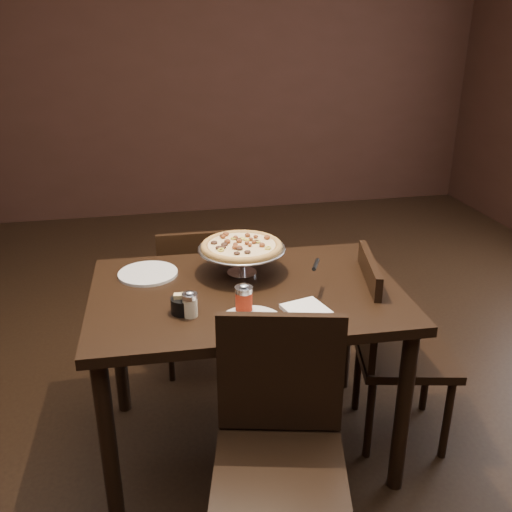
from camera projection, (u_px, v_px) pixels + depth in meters
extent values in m
cube|color=black|center=(237.00, 450.00, 2.60)|extent=(6.00, 7.00, 0.02)
cube|color=black|center=(168.00, 66.00, 5.22)|extent=(6.00, 0.02, 2.80)
cube|color=black|center=(247.00, 294.00, 2.33)|extent=(1.29, 0.89, 0.04)
cylinder|color=black|center=(109.00, 446.00, 2.07)|extent=(0.06, 0.06, 0.75)
cylinder|color=black|center=(403.00, 412.00, 2.25)|extent=(0.06, 0.06, 0.75)
cylinder|color=black|center=(118.00, 344.00, 2.72)|extent=(0.06, 0.06, 0.75)
cylinder|color=black|center=(346.00, 324.00, 2.90)|extent=(0.06, 0.06, 0.75)
cylinder|color=silver|center=(242.00, 273.00, 2.47)|extent=(0.13, 0.13, 0.01)
cylinder|color=silver|center=(242.00, 261.00, 2.45)|extent=(0.03, 0.03, 0.10)
cylinder|color=silver|center=(242.00, 250.00, 2.43)|extent=(0.09, 0.09, 0.01)
cylinder|color=#ACACB2|center=(242.00, 249.00, 2.43)|extent=(0.37, 0.37, 0.01)
torus|color=#ACACB2|center=(242.00, 248.00, 2.43)|extent=(0.38, 0.38, 0.01)
cylinder|color=olive|center=(242.00, 247.00, 2.42)|extent=(0.34, 0.34, 0.01)
torus|color=olive|center=(242.00, 246.00, 2.42)|extent=(0.35, 0.35, 0.03)
cylinder|color=#DEB67A|center=(242.00, 245.00, 2.42)|extent=(0.29, 0.29, 0.01)
cylinder|color=beige|center=(190.00, 307.00, 2.11)|extent=(0.05, 0.05, 0.07)
cylinder|color=silver|center=(190.00, 296.00, 2.09)|extent=(0.06, 0.06, 0.02)
ellipsoid|color=silver|center=(189.00, 293.00, 2.08)|extent=(0.03, 0.03, 0.01)
cylinder|color=maroon|center=(244.00, 302.00, 2.13)|extent=(0.06, 0.06, 0.09)
cylinder|color=silver|center=(244.00, 290.00, 2.11)|extent=(0.07, 0.07, 0.02)
ellipsoid|color=silver|center=(244.00, 285.00, 2.10)|extent=(0.04, 0.04, 0.01)
cylinder|color=black|center=(184.00, 305.00, 2.14)|extent=(0.10, 0.10, 0.06)
cube|color=#D8BB7C|center=(179.00, 302.00, 2.13)|extent=(0.04, 0.03, 0.07)
cube|color=#D8BB7C|center=(187.00, 301.00, 2.13)|extent=(0.04, 0.03, 0.07)
cube|color=white|center=(306.00, 310.00, 2.14)|extent=(0.18, 0.18, 0.02)
cylinder|color=silver|center=(148.00, 273.00, 2.45)|extent=(0.25, 0.25, 0.01)
cylinder|color=silver|center=(251.00, 322.00, 2.07)|extent=(0.23, 0.23, 0.01)
cone|color=silver|center=(316.00, 265.00, 2.25)|extent=(0.13, 0.13, 0.00)
cylinder|color=black|center=(316.00, 265.00, 2.25)|extent=(0.06, 0.10, 0.02)
cube|color=black|center=(197.00, 297.00, 3.10)|extent=(0.40, 0.40, 0.04)
cube|color=black|center=(198.00, 272.00, 2.85)|extent=(0.39, 0.04, 0.41)
cylinder|color=black|center=(223.00, 315.00, 3.36)|extent=(0.03, 0.03, 0.38)
cylinder|color=black|center=(168.00, 320.00, 3.30)|extent=(0.03, 0.03, 0.38)
cylinder|color=black|center=(230.00, 343.00, 3.07)|extent=(0.03, 0.03, 0.38)
cylinder|color=black|center=(171.00, 349.00, 3.01)|extent=(0.03, 0.03, 0.38)
cube|color=black|center=(280.00, 474.00, 1.85)|extent=(0.52, 0.52, 0.04)
cube|color=black|center=(280.00, 373.00, 1.93)|extent=(0.43, 0.13, 0.45)
cylinder|color=black|center=(231.00, 486.00, 2.11)|extent=(0.04, 0.04, 0.42)
cylinder|color=black|center=(326.00, 488.00, 2.10)|extent=(0.04, 0.04, 0.42)
cube|color=black|center=(405.00, 354.00, 2.54)|extent=(0.50, 0.50, 0.04)
cube|color=black|center=(367.00, 305.00, 2.45)|extent=(0.12, 0.41, 0.43)
cylinder|color=black|center=(447.00, 419.00, 2.47)|extent=(0.04, 0.04, 0.41)
cylinder|color=black|center=(427.00, 374.00, 2.78)|extent=(0.04, 0.04, 0.41)
cylinder|color=black|center=(370.00, 419.00, 2.48)|extent=(0.04, 0.04, 0.41)
cylinder|color=black|center=(358.00, 374.00, 2.79)|extent=(0.04, 0.04, 0.41)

